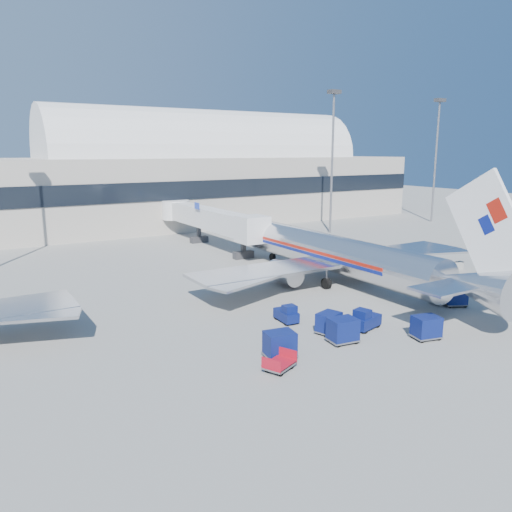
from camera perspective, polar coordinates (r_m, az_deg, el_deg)
ground at (r=42.48m, az=3.29°, el=-6.27°), size 260.00×260.00×0.00m
terminal at (r=89.70m, az=-25.62°, el=7.11°), size 170.00×28.15×21.00m
airliner_main at (r=51.15m, az=9.65°, el=0.11°), size 32.00×37.26×12.07m
jetbridge_near at (r=71.49m, az=-5.84°, el=4.37°), size 4.40×27.50×6.25m
mast_east at (r=82.48m, az=8.76°, el=12.86°), size 2.00×1.20×22.60m
mast_far_east at (r=100.43m, az=19.97°, el=12.11°), size 2.00×1.20×22.60m
barrier_near at (r=55.56m, az=17.51°, el=-1.96°), size 3.00×0.55×0.90m
barrier_mid at (r=58.05m, az=19.65°, el=-1.52°), size 3.00×0.55×0.90m
barrier_far at (r=60.61m, az=21.62°, el=-1.12°), size 3.00×0.55×0.90m
tug_lead at (r=38.87m, az=12.35°, el=-7.12°), size 2.78×1.88×1.65m
tug_right at (r=47.25m, az=20.43°, el=-4.28°), size 2.41×1.42×1.49m
tug_left at (r=39.60m, az=3.53°, el=-6.62°), size 1.33×2.36×1.48m
cart_train_a at (r=37.49m, az=8.31°, el=-7.53°), size 2.13×1.85×1.59m
cart_train_b at (r=35.88m, az=9.89°, el=-8.31°), size 2.20×1.79×1.78m
cart_train_c at (r=32.97m, az=2.74°, el=-10.01°), size 2.23×1.84×1.76m
cart_solo_near at (r=38.07m, az=18.88°, el=-7.68°), size 2.18×1.84×1.68m
cart_solo_far at (r=46.81m, az=21.81°, el=-4.30°), size 2.28×2.08×1.63m
cart_open_red at (r=31.43m, az=2.70°, el=-12.26°), size 2.40×2.10×0.54m
ramp_worker at (r=48.42m, az=26.50°, el=-4.25°), size 0.70×0.69×1.63m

